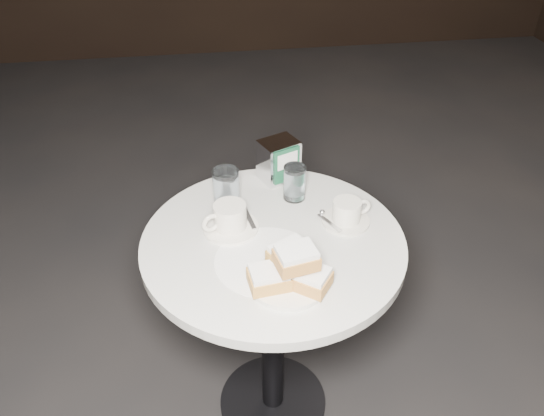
% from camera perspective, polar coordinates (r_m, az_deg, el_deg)
% --- Properties ---
extents(ground, '(7.00, 7.00, 0.00)m').
position_cam_1_polar(ground, '(1.96, 0.09, -20.32)').
color(ground, black).
rests_on(ground, ground).
extents(cafe_table, '(0.70, 0.70, 0.74)m').
position_cam_1_polar(cafe_table, '(1.54, 0.11, -9.00)').
color(cafe_table, black).
rests_on(cafe_table, ground).
extents(sugar_spill, '(0.35, 0.35, 0.00)m').
position_cam_1_polar(sugar_spill, '(1.34, -0.53, -5.65)').
color(sugar_spill, white).
rests_on(sugar_spill, cafe_table).
extents(beignet_plate, '(0.22, 0.22, 0.12)m').
position_cam_1_polar(beignet_plate, '(1.24, 1.98, -6.79)').
color(beignet_plate, white).
rests_on(beignet_plate, cafe_table).
extents(coffee_cup_left, '(0.20, 0.20, 0.08)m').
position_cam_1_polar(coffee_cup_left, '(1.42, -4.58, -1.19)').
color(coffee_cup_left, white).
rests_on(coffee_cup_left, cafe_table).
extents(coffee_cup_right, '(0.16, 0.16, 0.07)m').
position_cam_1_polar(coffee_cup_right, '(1.45, 8.05, -0.57)').
color(coffee_cup_right, silver).
rests_on(coffee_cup_right, cafe_table).
extents(water_glass_left, '(0.09, 0.09, 0.12)m').
position_cam_1_polar(water_glass_left, '(1.49, -4.92, 1.98)').
color(water_glass_left, white).
rests_on(water_glass_left, cafe_table).
extents(water_glass_right, '(0.07, 0.07, 0.10)m').
position_cam_1_polar(water_glass_right, '(1.53, 2.44, 2.70)').
color(water_glass_right, white).
rests_on(water_glass_right, cafe_table).
extents(napkin_dispenser, '(0.13, 0.12, 0.13)m').
position_cam_1_polar(napkin_dispenser, '(1.61, 0.74, 5.17)').
color(napkin_dispenser, silver).
rests_on(napkin_dispenser, cafe_table).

